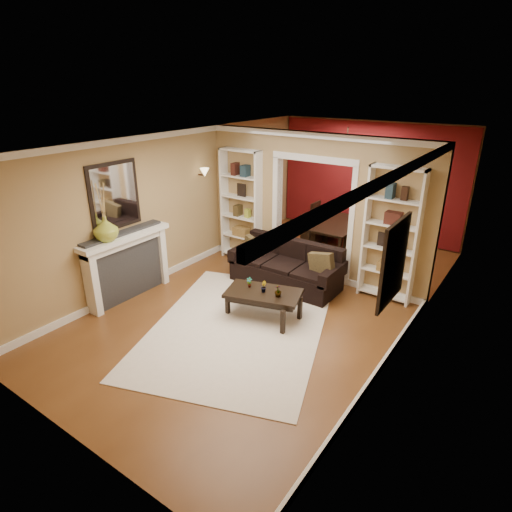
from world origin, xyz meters
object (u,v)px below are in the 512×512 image
Objects in this scene: coffee_table at (263,304)px; bookshelf_right at (391,236)px; sofa at (286,265)px; bookshelf_left at (242,206)px; fireplace at (129,267)px; dining_table at (339,235)px.

bookshelf_right is at bearing 35.56° from coffee_table.
sofa is 0.90× the size of bookshelf_right.
bookshelf_right reaches higher than coffee_table.
bookshelf_left reaches higher than fireplace.
sofa reaches higher than dining_table.
dining_table is at bearing 78.31° from coffee_table.
bookshelf_right is 2.59m from dining_table.
fireplace is (-1.97, -1.95, 0.18)m from sofa.
fireplace is at bearing -135.27° from sofa.
fireplace is 4.74m from dining_table.
bookshelf_right is 1.43× the size of dining_table.
bookshelf_right is at bearing 0.00° from bookshelf_left.
coffee_table is (0.31, -1.19, -0.18)m from sofa.
coffee_table is 0.73× the size of dining_table.
sofa is 2.78m from fireplace.
bookshelf_left is at bearing 77.95° from fireplace.
bookshelf_left is 2.65m from fireplace.
coffee_table is at bearing 18.56° from fireplace.
coffee_table is 2.42m from bookshelf_right.
sofa is 1.92m from bookshelf_right.
fireplace reaches higher than sofa.
bookshelf_right is (1.37, 1.77, 0.93)m from coffee_table.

